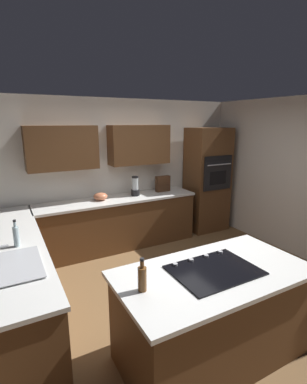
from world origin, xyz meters
name	(u,v)px	position (x,y,z in m)	size (l,w,h in m)	color
ground_plane	(175,293)	(0.00, 0.00, 0.00)	(14.00, 14.00, 0.00)	brown
wall_back	(112,166)	(0.07, -2.05, 1.42)	(6.00, 0.44, 2.60)	white
wall_left	(289,176)	(-2.45, -0.30, 1.30)	(0.10, 4.00, 2.60)	white
lower_cabinets_back	(119,224)	(0.10, -1.72, 0.43)	(2.80, 0.60, 0.86)	brown
countertop_back	(118,199)	(0.10, -1.72, 0.88)	(2.84, 0.64, 0.04)	silver
lower_cabinets_side	(17,280)	(1.82, -0.55, 0.43)	(0.60, 2.90, 0.86)	brown
countertop_side	(12,243)	(1.82, -0.55, 0.88)	(0.64, 2.94, 0.04)	silver
island_base	(212,316)	(0.25, 1.02, 0.43)	(1.71, 0.87, 0.86)	brown
island_top	(214,273)	(0.25, 1.02, 0.88)	(1.79, 0.95, 0.04)	silver
wall_oven	(207,180)	(-1.85, -1.72, 1.04)	(0.80, 0.66, 2.08)	brown
sink_unit	(14,265)	(1.83, 0.09, 0.92)	(0.46, 0.70, 0.23)	#515456
cooktop	(214,270)	(0.25, 1.01, 0.91)	(0.76, 0.56, 0.03)	black
blender	(135,187)	(-0.25, -1.75, 1.05)	(0.15, 0.15, 0.35)	black
mixing_bowl	(100,196)	(0.40, -1.75, 0.97)	(0.24, 0.24, 0.13)	#CC724C
spice_rack	(163,184)	(-0.85, -1.80, 1.05)	(0.28, 0.11, 0.30)	#472B19
dish_soap_bottle	(16,236)	(1.77, -0.39, 1.02)	(0.06, 0.06, 0.30)	silver
oil_bottle	(142,278)	(0.95, 0.98, 1.01)	(0.07, 0.07, 0.28)	brown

